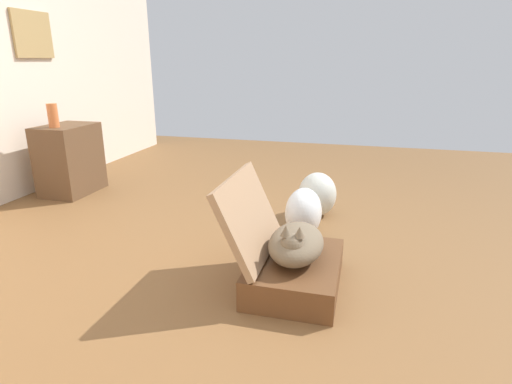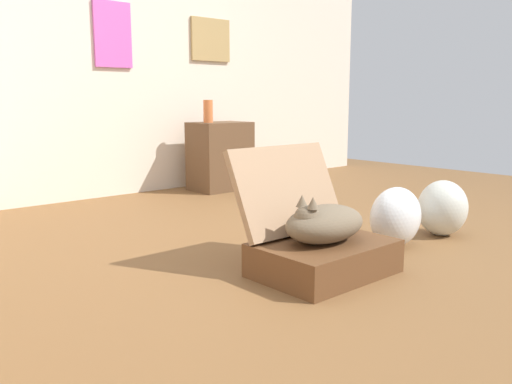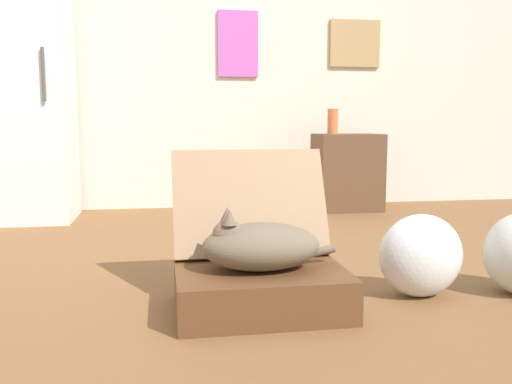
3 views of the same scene
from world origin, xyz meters
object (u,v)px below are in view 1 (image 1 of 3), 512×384
suitcase_base (295,272)px  plastic_bag_white (303,213)px  plastic_bag_clear (317,194)px  side_table (70,159)px  cat (296,243)px  vase_tall (53,116)px

suitcase_base → plastic_bag_white: plastic_bag_white is taller
suitcase_base → plastic_bag_clear: plastic_bag_clear is taller
plastic_bag_clear → side_table: (0.02, 2.21, 0.14)m
plastic_bag_white → plastic_bag_clear: bearing=-5.7°
side_table → suitcase_base: bearing=-116.4°
suitcase_base → plastic_bag_white: 0.67m
plastic_bag_white → side_table: size_ratio=0.56×
cat → suitcase_base: bearing=-2.2°
plastic_bag_white → suitcase_base: bearing=-174.8°
cat → plastic_bag_clear: (1.10, 0.02, -0.08)m
cat → plastic_bag_white: (0.68, 0.06, -0.08)m
plastic_bag_white → side_table: side_table is taller
plastic_bag_clear → vase_tall: (-0.11, 2.21, 0.54)m
suitcase_base → cat: bearing=177.8°
cat → plastic_bag_white: size_ratio=1.51×
plastic_bag_white → plastic_bag_clear: same height
suitcase_base → side_table: side_table is taller
suitcase_base → cat: size_ratio=1.22×
cat → vase_tall: vase_tall is taller
vase_tall → suitcase_base: bearing=-113.7°
plastic_bag_clear → vase_tall: bearing=92.9°
plastic_bag_white → side_table: bearing=78.5°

